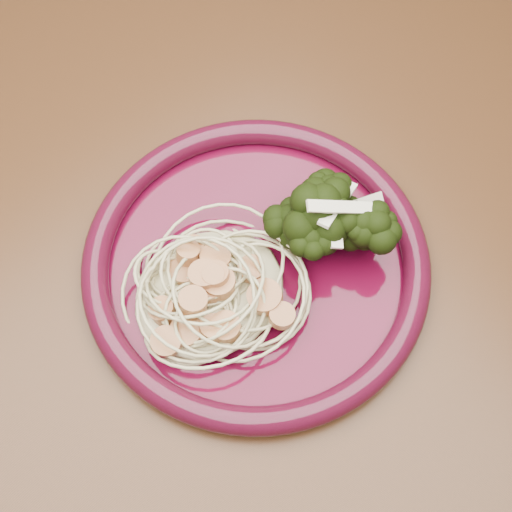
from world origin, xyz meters
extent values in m
plane|color=brown|center=(0.00, 0.00, 0.00)|extent=(3.50, 3.50, 0.00)
cube|color=#472814|center=(0.00, 0.00, 0.73)|extent=(1.20, 0.80, 0.04)
cylinder|color=#472814|center=(0.55, 0.35, 0.35)|extent=(0.06, 0.06, 0.71)
cylinder|color=#43051A|center=(0.11, 0.00, 0.75)|extent=(0.25, 0.25, 0.01)
torus|color=#430D1F|center=(0.11, 0.00, 0.76)|extent=(0.26, 0.26, 0.02)
ellipsoid|color=#C8C28E|center=(0.07, 0.00, 0.77)|extent=(0.11, 0.10, 0.02)
ellipsoid|color=black|center=(0.16, 0.00, 0.78)|extent=(0.08, 0.13, 0.05)
camera|label=1|loc=(-0.03, -0.18, 1.22)|focal=50.00mm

